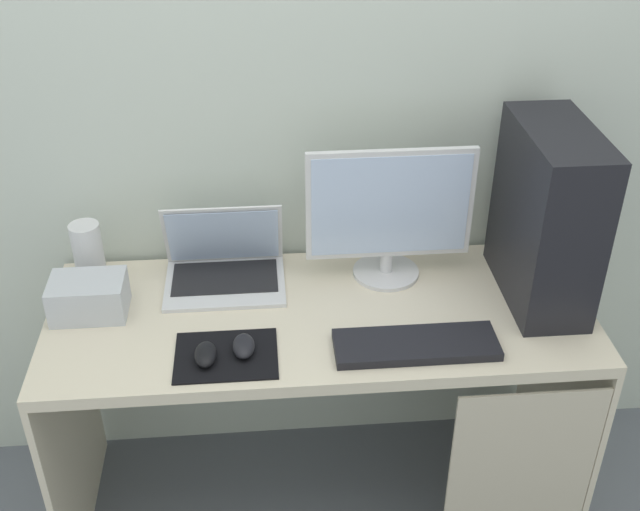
{
  "coord_description": "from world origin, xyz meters",
  "views": [
    {
      "loc": [
        -0.15,
        -1.73,
        2.05
      ],
      "look_at": [
        0.0,
        0.0,
        0.94
      ],
      "focal_mm": 44.38,
      "sensor_mm": 36.0,
      "label": 1
    }
  ],
  "objects_px": {
    "monitor": "(389,215)",
    "laptop": "(224,266)",
    "projector": "(89,297)",
    "keyboard": "(416,345)",
    "pc_tower": "(547,216)",
    "mouse_left": "(244,346)",
    "mouse_right": "(206,354)",
    "speaker": "(88,253)"
  },
  "relations": [
    {
      "from": "keyboard",
      "to": "monitor",
      "type": "bearing_deg",
      "value": 93.95
    },
    {
      "from": "speaker",
      "to": "mouse_left",
      "type": "distance_m",
      "value": 0.57
    },
    {
      "from": "projector",
      "to": "keyboard",
      "type": "height_order",
      "value": "projector"
    },
    {
      "from": "pc_tower",
      "to": "mouse_left",
      "type": "height_order",
      "value": "pc_tower"
    },
    {
      "from": "pc_tower",
      "to": "monitor",
      "type": "relative_size",
      "value": 1.05
    },
    {
      "from": "keyboard",
      "to": "projector",
      "type": "bearing_deg",
      "value": 165.03
    },
    {
      "from": "monitor",
      "to": "mouse_right",
      "type": "distance_m",
      "value": 0.64
    },
    {
      "from": "monitor",
      "to": "mouse_left",
      "type": "height_order",
      "value": "monitor"
    },
    {
      "from": "laptop",
      "to": "monitor",
      "type": "bearing_deg",
      "value": -2.28
    },
    {
      "from": "mouse_left",
      "to": "mouse_right",
      "type": "bearing_deg",
      "value": -165.26
    },
    {
      "from": "pc_tower",
      "to": "mouse_right",
      "type": "distance_m",
      "value": 0.97
    },
    {
      "from": "laptop",
      "to": "mouse_right",
      "type": "bearing_deg",
      "value": -96.65
    },
    {
      "from": "pc_tower",
      "to": "mouse_left",
      "type": "xyz_separation_m",
      "value": [
        -0.82,
        -0.2,
        -0.22
      ]
    },
    {
      "from": "speaker",
      "to": "laptop",
      "type": "bearing_deg",
      "value": -4.46
    },
    {
      "from": "projector",
      "to": "keyboard",
      "type": "distance_m",
      "value": 0.88
    },
    {
      "from": "pc_tower",
      "to": "monitor",
      "type": "xyz_separation_m",
      "value": [
        -0.4,
        0.12,
        -0.04
      ]
    },
    {
      "from": "monitor",
      "to": "speaker",
      "type": "xyz_separation_m",
      "value": [
        -0.85,
        0.05,
        -0.11
      ]
    },
    {
      "from": "keyboard",
      "to": "mouse_right",
      "type": "xyz_separation_m",
      "value": [
        -0.53,
        -0.0,
        0.01
      ]
    },
    {
      "from": "laptop",
      "to": "speaker",
      "type": "relative_size",
      "value": 1.85
    },
    {
      "from": "laptop",
      "to": "mouse_right",
      "type": "relative_size",
      "value": 3.54
    },
    {
      "from": "mouse_left",
      "to": "mouse_right",
      "type": "distance_m",
      "value": 0.1
    },
    {
      "from": "laptop",
      "to": "projector",
      "type": "distance_m",
      "value": 0.38
    },
    {
      "from": "pc_tower",
      "to": "laptop",
      "type": "xyz_separation_m",
      "value": [
        -0.87,
        0.14,
        -0.2
      ]
    },
    {
      "from": "speaker",
      "to": "mouse_left",
      "type": "bearing_deg",
      "value": -40.28
    },
    {
      "from": "laptop",
      "to": "keyboard",
      "type": "relative_size",
      "value": 0.81
    },
    {
      "from": "monitor",
      "to": "speaker",
      "type": "bearing_deg",
      "value": 176.74
    },
    {
      "from": "speaker",
      "to": "pc_tower",
      "type": "bearing_deg",
      "value": -7.52
    },
    {
      "from": "monitor",
      "to": "keyboard",
      "type": "height_order",
      "value": "monitor"
    },
    {
      "from": "monitor",
      "to": "laptop",
      "type": "height_order",
      "value": "monitor"
    },
    {
      "from": "projector",
      "to": "pc_tower",
      "type": "bearing_deg",
      "value": -0.26
    },
    {
      "from": "laptop",
      "to": "speaker",
      "type": "distance_m",
      "value": 0.39
    },
    {
      "from": "pc_tower",
      "to": "keyboard",
      "type": "bearing_deg",
      "value": -149.74
    },
    {
      "from": "monitor",
      "to": "laptop",
      "type": "distance_m",
      "value": 0.49
    },
    {
      "from": "projector",
      "to": "keyboard",
      "type": "bearing_deg",
      "value": -14.97
    },
    {
      "from": "keyboard",
      "to": "laptop",
      "type": "bearing_deg",
      "value": 143.9
    },
    {
      "from": "monitor",
      "to": "projector",
      "type": "bearing_deg",
      "value": -172.34
    },
    {
      "from": "projector",
      "to": "keyboard",
      "type": "xyz_separation_m",
      "value": [
        0.85,
        -0.23,
        -0.04
      ]
    },
    {
      "from": "pc_tower",
      "to": "projector",
      "type": "relative_size",
      "value": 2.46
    },
    {
      "from": "speaker",
      "to": "mouse_right",
      "type": "height_order",
      "value": "speaker"
    },
    {
      "from": "monitor",
      "to": "mouse_left",
      "type": "distance_m",
      "value": 0.55
    },
    {
      "from": "pc_tower",
      "to": "monitor",
      "type": "height_order",
      "value": "pc_tower"
    },
    {
      "from": "projector",
      "to": "mouse_left",
      "type": "bearing_deg",
      "value": -26.67
    }
  ]
}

